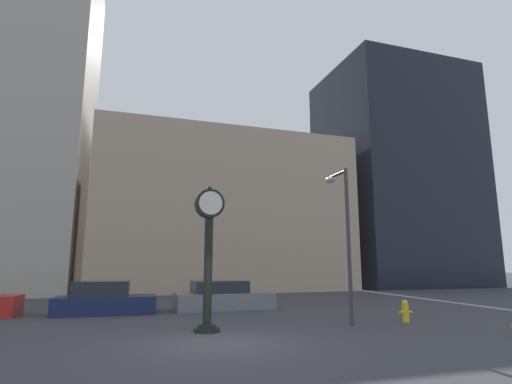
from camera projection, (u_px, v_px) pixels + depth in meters
name	position (u px, v px, depth m)	size (l,w,h in m)	color
ground_plane	(217.00, 344.00, 10.76)	(200.00, 200.00, 0.00)	#38383D
building_storefront_row	(220.00, 215.00, 36.03)	(21.20, 12.00, 13.02)	tan
building_glass_modern	(395.00, 177.00, 42.72)	(13.98, 12.00, 22.70)	black
street_clock	(209.00, 243.00, 13.14)	(0.95, 0.83, 4.70)	black
car_navy	(105.00, 300.00, 17.30)	(4.26, 1.98, 1.40)	#19234C
car_grey	(223.00, 297.00, 19.03)	(4.68, 2.00, 1.35)	slate
fire_hydrant_far	(405.00, 311.00, 14.86)	(0.56, 0.24, 0.80)	yellow
street_lamp_right	(342.00, 218.00, 15.07)	(0.36, 1.57, 5.68)	#38383D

